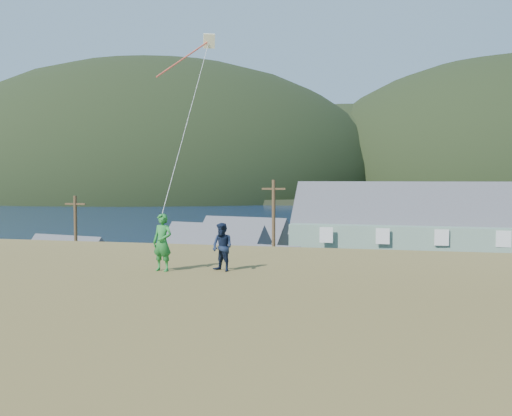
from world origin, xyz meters
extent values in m
plane|color=#0A1638|center=(0.00, 0.00, 0.00)|extent=(900.00, 900.00, 0.00)
cube|color=#4C3D19|center=(0.00, -2.00, 0.05)|extent=(110.00, 8.00, 0.10)
cube|color=#28282B|center=(0.00, 17.00, 0.06)|extent=(72.00, 36.00, 0.12)
cube|color=gray|center=(-6.00, 40.00, 0.45)|extent=(26.00, 14.00, 0.90)
cube|color=black|center=(0.00, 330.00, 1.00)|extent=(900.00, 320.00, 2.00)
ellipsoid|color=black|center=(-220.00, 280.00, 2.00)|extent=(240.00, 216.00, 108.00)
ellipsoid|color=black|center=(-120.00, 260.00, 2.00)|extent=(260.00, 234.00, 143.00)
ellipsoid|color=black|center=(-20.00, 300.00, 2.00)|extent=(200.00, 180.00, 100.00)
ellipsoid|color=black|center=(70.00, 290.00, 2.00)|extent=(230.00, 207.00, 142.60)
cube|color=slate|center=(13.77, 20.50, 2.93)|extent=(33.17, 10.71, 5.63)
cube|color=#47474C|center=(13.77, 20.50, 7.25)|extent=(33.66, 10.53, 9.17)
cube|color=#2B6565|center=(-21.78, 8.84, 1.45)|extent=(8.04, 6.65, 2.67)
cube|color=#47474C|center=(-21.78, 8.84, 3.50)|extent=(8.50, 6.62, 5.20)
cube|color=gray|center=(-9.33, 13.27, 1.77)|extent=(10.43, 8.11, 3.30)
cube|color=#47474C|center=(-9.33, 13.27, 4.24)|extent=(10.87, 8.00, 5.96)
cube|color=silver|center=(-4.05, 8.95, 1.41)|extent=(7.21, 5.76, 2.58)
cube|color=#47474C|center=(-4.05, 8.95, 3.34)|extent=(7.70, 5.85, 4.59)
cube|color=gray|center=(-9.68, 25.67, 1.67)|extent=(10.74, 7.81, 3.10)
cube|color=#47474C|center=(-9.68, 25.67, 4.09)|extent=(11.21, 7.87, 5.77)
cylinder|color=#47331E|center=(-15.96, 1.50, 4.45)|extent=(0.24, 0.24, 8.67)
cylinder|color=#47331E|center=(-1.23, 1.50, 5.04)|extent=(0.24, 0.24, 9.83)
imported|color=black|center=(-4.71, 23.63, 0.88)|extent=(1.81, 4.49, 1.53)
imported|color=white|center=(-11.30, 18.02, 0.87)|extent=(2.59, 5.44, 1.50)
imported|color=slate|center=(-16.64, 23.17, 0.78)|extent=(1.53, 4.06, 1.32)
imported|color=maroon|center=(-12.82, 25.21, 0.80)|extent=(2.48, 5.02, 1.37)
imported|color=#98999D|center=(-15.46, 17.84, 0.77)|extent=(1.66, 4.04, 1.30)
imported|color=#B3B3B3|center=(-9.92, 23.21, 0.87)|extent=(2.28, 5.26, 1.51)
imported|color=navy|center=(1.16, 16.80, 0.82)|extent=(2.14, 4.27, 1.40)
imported|color=#20782D|center=(-0.50, -19.46, 8.09)|extent=(0.72, 0.55, 1.77)
imported|color=#131D35|center=(1.30, -19.06, 7.94)|extent=(0.90, 0.83, 1.49)
cube|color=beige|center=(-0.78, -13.83, 15.52)|extent=(0.57, 0.55, 0.60)
cylinder|color=#DB5239|center=(-1.38, -15.08, 14.62)|extent=(0.06, 0.06, 3.31)
cylinder|color=white|center=(-0.64, -16.65, 12.25)|extent=(0.02, 0.02, 8.64)
camera|label=1|loc=(6.27, -35.79, 10.06)|focal=40.00mm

